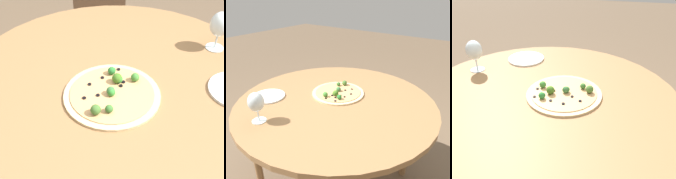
% 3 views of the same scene
% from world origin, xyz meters
% --- Properties ---
extents(dining_table, '(1.29, 1.29, 0.75)m').
position_xyz_m(dining_table, '(0.00, 0.00, 0.69)').
color(dining_table, olive).
rests_on(dining_table, ground_plane).
extents(pizza, '(0.36, 0.36, 0.05)m').
position_xyz_m(pizza, '(0.04, -0.08, 0.76)').
color(pizza, '#DBBC89').
rests_on(pizza, dining_table).
extents(wine_glass, '(0.09, 0.09, 0.17)m').
position_xyz_m(wine_glass, '(0.20, 0.45, 0.87)').
color(wine_glass, silver).
rests_on(wine_glass, dining_table).
extents(plate_near, '(0.22, 0.22, 0.01)m').
position_xyz_m(plate_near, '(0.39, 0.23, 0.76)').
color(plate_near, silver).
rests_on(plate_near, dining_table).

